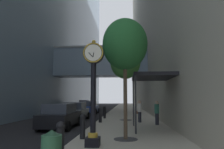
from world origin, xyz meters
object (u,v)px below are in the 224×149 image
at_px(street_tree_mid_near, 125,62).
at_px(pedestrian_walking, 140,111).
at_px(street_clock, 93,86).
at_px(bollard_fifth, 105,112).
at_px(bollard_nearest, 60,140).
at_px(pedestrian_by_clock, 157,112).
at_px(street_tree_near, 125,45).
at_px(car_grey_near, 75,111).
at_px(bollard_fourth, 100,115).
at_px(car_black_trailing, 61,116).
at_px(car_white_mid, 85,105).
at_px(bollard_third, 94,119).
at_px(car_blue_far, 91,108).
at_px(bollard_second, 83,126).

bearing_deg(street_tree_mid_near, pedestrian_walking, -55.98).
relative_size(street_clock, bollard_fifth, 3.71).
relative_size(bollard_nearest, pedestrian_by_clock, 0.68).
height_order(street_tree_near, car_grey_near, street_tree_near).
relative_size(bollard_fourth, car_black_trailing, 0.26).
distance_m(pedestrian_walking, car_white_mid, 20.48).
xyz_separation_m(bollard_third, pedestrian_walking, (3.09, 3.57, 0.30)).
bearing_deg(street_tree_mid_near, bollard_third, -111.01).
bearing_deg(street_tree_mid_near, bollard_fifth, 144.29).
bearing_deg(car_blue_far, car_white_mid, 106.86).
relative_size(street_tree_mid_near, pedestrian_walking, 3.93).
bearing_deg(car_black_trailing, pedestrian_walking, 25.40).
xyz_separation_m(bollard_fourth, car_grey_near, (-2.68, 2.75, 0.06)).
height_order(pedestrian_by_clock, car_blue_far, pedestrian_by_clock).
distance_m(street_tree_near, pedestrian_walking, 7.81).
height_order(street_clock, bollard_third, street_clock).
relative_size(street_clock, car_white_mid, 1.04).
distance_m(bollard_third, pedestrian_by_clock, 4.76).
relative_size(bollard_nearest, car_blue_far, 0.28).
distance_m(car_grey_near, car_white_mid, 16.47).
relative_size(pedestrian_by_clock, car_black_trailing, 0.39).
bearing_deg(car_grey_near, car_white_mid, 98.23).
xyz_separation_m(street_clock, car_blue_far, (-3.39, 19.36, -1.68)).
distance_m(pedestrian_by_clock, car_grey_near, 7.95).
relative_size(bollard_fourth, pedestrian_walking, 0.67).
bearing_deg(bollard_fifth, car_blue_far, 108.58).
bearing_deg(car_blue_far, street_tree_near, -75.37).
bearing_deg(street_tree_near, pedestrian_walking, 80.94).
bearing_deg(street_tree_mid_near, street_clock, -97.32).
height_order(bollard_nearest, bollard_second, same).
xyz_separation_m(bollard_second, car_grey_near, (-2.68, 9.38, 0.06)).
xyz_separation_m(bollard_second, bollard_fifth, (0.00, 9.95, 0.00)).
bearing_deg(bollard_second, street_tree_mid_near, 76.80).
height_order(bollard_nearest, car_black_trailing, car_black_trailing).
xyz_separation_m(bollard_fifth, pedestrian_by_clock, (4.23, -4.48, 0.30)).
relative_size(street_clock, car_blue_far, 1.03).
distance_m(bollard_nearest, pedestrian_walking, 10.67).
relative_size(bollard_third, pedestrian_by_clock, 0.68).
height_order(bollard_third, car_grey_near, car_grey_near).
relative_size(bollard_third, bollard_fifth, 1.00).
xyz_separation_m(car_blue_far, car_black_trailing, (0.24, -13.63, 0.00)).
bearing_deg(car_white_mid, bollard_nearest, -80.15).
height_order(street_clock, car_grey_near, street_clock).
bearing_deg(bollard_fifth, car_white_mid, 107.73).
bearing_deg(pedestrian_walking, bollard_nearest, -106.86).
bearing_deg(street_tree_near, car_blue_far, 104.63).
height_order(bollard_second, pedestrian_by_clock, pedestrian_by_clock).
height_order(street_tree_mid_near, car_black_trailing, street_tree_mid_near).
bearing_deg(car_white_mid, bollard_second, -78.91).
bearing_deg(bollard_third, bollard_nearest, -90.00).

